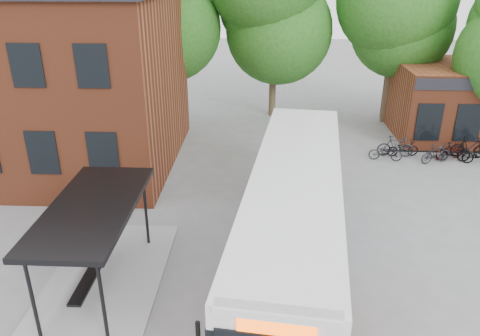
{
  "coord_description": "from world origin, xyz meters",
  "views": [
    {
      "loc": [
        0.29,
        -12.55,
        9.25
      ],
      "look_at": [
        -0.47,
        3.78,
        2.0
      ],
      "focal_mm": 35.0,
      "sensor_mm": 36.0,
      "label": 1
    }
  ],
  "objects_px": {
    "bicycle_1": "(395,146)",
    "bicycle_7": "(470,147)",
    "bicycle_4": "(449,152)",
    "bicycle_0": "(385,152)",
    "bus_shelter": "(98,247)",
    "bicycle_5": "(453,152)",
    "city_bus": "(294,217)",
    "bicycle_2": "(403,148)",
    "bicycle_6": "(480,155)",
    "bicycle_3": "(436,154)"
  },
  "relations": [
    {
      "from": "bus_shelter",
      "to": "bicycle_4",
      "type": "height_order",
      "value": "bus_shelter"
    },
    {
      "from": "bicycle_0",
      "to": "bicycle_1",
      "type": "relative_size",
      "value": 0.89
    },
    {
      "from": "bicycle_1",
      "to": "bicycle_7",
      "type": "relative_size",
      "value": 1.01
    },
    {
      "from": "bus_shelter",
      "to": "bicycle_1",
      "type": "distance_m",
      "value": 16.19
    },
    {
      "from": "bicycle_1",
      "to": "bicycle_4",
      "type": "relative_size",
      "value": 1.17
    },
    {
      "from": "bus_shelter",
      "to": "bicycle_7",
      "type": "height_order",
      "value": "bus_shelter"
    },
    {
      "from": "bicycle_2",
      "to": "bicycle_3",
      "type": "relative_size",
      "value": 0.95
    },
    {
      "from": "bus_shelter",
      "to": "bicycle_1",
      "type": "height_order",
      "value": "bus_shelter"
    },
    {
      "from": "bicycle_0",
      "to": "bicycle_4",
      "type": "distance_m",
      "value": 3.25
    },
    {
      "from": "bicycle_7",
      "to": "bicycle_3",
      "type": "bearing_deg",
      "value": 119.9
    },
    {
      "from": "city_bus",
      "to": "bicycle_1",
      "type": "xyz_separation_m",
      "value": [
        5.79,
        9.48,
        -1.12
      ]
    },
    {
      "from": "bicycle_4",
      "to": "bicycle_6",
      "type": "relative_size",
      "value": 0.93
    },
    {
      "from": "city_bus",
      "to": "bicycle_1",
      "type": "height_order",
      "value": "city_bus"
    },
    {
      "from": "city_bus",
      "to": "bicycle_3",
      "type": "distance_m",
      "value": 11.6
    },
    {
      "from": "bicycle_6",
      "to": "city_bus",
      "type": "bearing_deg",
      "value": 136.54
    },
    {
      "from": "bicycle_5",
      "to": "bicycle_7",
      "type": "bearing_deg",
      "value": -54.93
    },
    {
      "from": "bus_shelter",
      "to": "bicycle_5",
      "type": "xyz_separation_m",
      "value": [
        14.47,
        10.64,
        -0.95
      ]
    },
    {
      "from": "bicycle_4",
      "to": "bicycle_3",
      "type": "bearing_deg",
      "value": 104.25
    },
    {
      "from": "bicycle_4",
      "to": "bus_shelter",
      "type": "bearing_deg",
      "value": 108.52
    },
    {
      "from": "bus_shelter",
      "to": "bicycle_6",
      "type": "relative_size",
      "value": 4.12
    },
    {
      "from": "bus_shelter",
      "to": "bicycle_1",
      "type": "relative_size",
      "value": 3.8
    },
    {
      "from": "bus_shelter",
      "to": "bicycle_3",
      "type": "height_order",
      "value": "bus_shelter"
    },
    {
      "from": "bicycle_3",
      "to": "city_bus",
      "type": "bearing_deg",
      "value": 117.71
    },
    {
      "from": "city_bus",
      "to": "bicycle_2",
      "type": "relative_size",
      "value": 8.17
    },
    {
      "from": "bicycle_1",
      "to": "bicycle_3",
      "type": "relative_size",
      "value": 1.09
    },
    {
      "from": "bicycle_5",
      "to": "bicycle_7",
      "type": "height_order",
      "value": "bicycle_7"
    },
    {
      "from": "bicycle_3",
      "to": "bicycle_1",
      "type": "bearing_deg",
      "value": 45.35
    },
    {
      "from": "bicycle_3",
      "to": "bicycle_5",
      "type": "xyz_separation_m",
      "value": [
        0.96,
        0.29,
        -0.01
      ]
    },
    {
      "from": "city_bus",
      "to": "bicycle_0",
      "type": "bearing_deg",
      "value": 66.82
    },
    {
      "from": "bicycle_4",
      "to": "bicycle_6",
      "type": "height_order",
      "value": "bicycle_6"
    },
    {
      "from": "city_bus",
      "to": "bicycle_7",
      "type": "distance_m",
      "value": 13.56
    },
    {
      "from": "bicycle_2",
      "to": "bicycle_7",
      "type": "bearing_deg",
      "value": -97.68
    },
    {
      "from": "bus_shelter",
      "to": "bicycle_2",
      "type": "relative_size",
      "value": 4.33
    },
    {
      "from": "bicycle_0",
      "to": "bicycle_1",
      "type": "xyz_separation_m",
      "value": [
        0.62,
        0.54,
        0.12
      ]
    },
    {
      "from": "bicycle_4",
      "to": "city_bus",
      "type": "bearing_deg",
      "value": 118.98
    },
    {
      "from": "city_bus",
      "to": "bicycle_3",
      "type": "height_order",
      "value": "city_bus"
    },
    {
      "from": "city_bus",
      "to": "bicycle_3",
      "type": "relative_size",
      "value": 7.78
    },
    {
      "from": "bus_shelter",
      "to": "bicycle_6",
      "type": "distance_m",
      "value": 18.82
    },
    {
      "from": "bicycle_3",
      "to": "bicycle_4",
      "type": "xyz_separation_m",
      "value": [
        0.82,
        0.53,
        -0.1
      ]
    },
    {
      "from": "city_bus",
      "to": "bicycle_3",
      "type": "bearing_deg",
      "value": 55.8
    },
    {
      "from": "bicycle_0",
      "to": "bicycle_4",
      "type": "height_order",
      "value": "bicycle_0"
    },
    {
      "from": "bicycle_3",
      "to": "bicycle_6",
      "type": "distance_m",
      "value": 2.16
    },
    {
      "from": "bicycle_4",
      "to": "bicycle_5",
      "type": "height_order",
      "value": "bicycle_5"
    },
    {
      "from": "bicycle_7",
      "to": "bicycle_4",
      "type": "bearing_deg",
      "value": 112.06
    },
    {
      "from": "bicycle_4",
      "to": "bicycle_7",
      "type": "xyz_separation_m",
      "value": [
        1.14,
        0.32,
        0.14
      ]
    },
    {
      "from": "bicycle_3",
      "to": "bicycle_4",
      "type": "distance_m",
      "value": 0.99
    },
    {
      "from": "bicycle_1",
      "to": "bicycle_7",
      "type": "distance_m",
      "value": 3.76
    },
    {
      "from": "bicycle_4",
      "to": "bicycle_1",
      "type": "bearing_deg",
      "value": 65.97
    },
    {
      "from": "bicycle_0",
      "to": "bicycle_5",
      "type": "xyz_separation_m",
      "value": [
        3.37,
        0.05,
        0.06
      ]
    },
    {
      "from": "bicycle_3",
      "to": "bicycle_4",
      "type": "relative_size",
      "value": 1.08
    }
  ]
}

